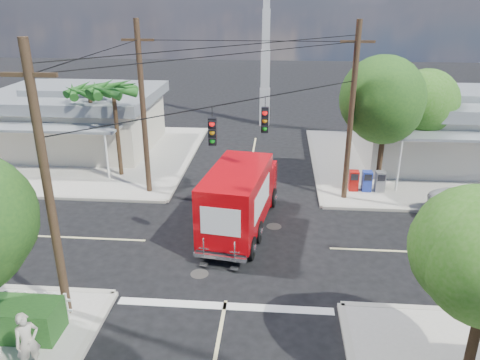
# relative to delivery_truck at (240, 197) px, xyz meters

# --- Properties ---
(ground) EXTENTS (120.00, 120.00, 0.00)m
(ground) POSITION_rel_delivery_truck_xyz_m (-0.05, -1.46, -1.58)
(ground) COLOR black
(ground) RESTS_ON ground
(sidewalk_ne) EXTENTS (14.12, 14.12, 0.14)m
(sidewalk_ne) POSITION_rel_delivery_truck_xyz_m (10.83, 9.42, -1.51)
(sidewalk_ne) COLOR #A8A398
(sidewalk_ne) RESTS_ON ground
(sidewalk_nw) EXTENTS (14.12, 14.12, 0.14)m
(sidewalk_nw) POSITION_rel_delivery_truck_xyz_m (-10.93, 9.42, -1.51)
(sidewalk_nw) COLOR #A8A398
(sidewalk_nw) RESTS_ON ground
(road_markings) EXTENTS (32.00, 32.00, 0.01)m
(road_markings) POSITION_rel_delivery_truck_xyz_m (-0.05, -2.93, -1.58)
(road_markings) COLOR beige
(road_markings) RESTS_ON ground
(building_ne) EXTENTS (11.80, 10.20, 4.50)m
(building_ne) POSITION_rel_delivery_truck_xyz_m (12.45, 10.50, 0.74)
(building_ne) COLOR beige
(building_ne) RESTS_ON sidewalk_ne
(building_nw) EXTENTS (10.80, 10.20, 4.30)m
(building_nw) POSITION_rel_delivery_truck_xyz_m (-12.05, 11.00, 0.64)
(building_nw) COLOR beige
(building_nw) RESTS_ON sidewalk_nw
(radio_tower) EXTENTS (0.80, 0.80, 17.00)m
(radio_tower) POSITION_rel_delivery_truck_xyz_m (0.45, 18.54, 4.06)
(radio_tower) COLOR silver
(radio_tower) RESTS_ON ground
(tree_ne_front) EXTENTS (4.21, 4.14, 6.66)m
(tree_ne_front) POSITION_rel_delivery_truck_xyz_m (7.16, 5.30, 3.18)
(tree_ne_front) COLOR #422D1C
(tree_ne_front) RESTS_ON sidewalk_ne
(tree_ne_back) EXTENTS (3.77, 3.66, 5.82)m
(tree_ne_back) POSITION_rel_delivery_truck_xyz_m (9.76, 7.50, 2.60)
(tree_ne_back) COLOR #422D1C
(tree_ne_back) RESTS_ON sidewalk_ne
(palm_nw_front) EXTENTS (3.01, 3.08, 5.59)m
(palm_nw_front) POSITION_rel_delivery_truck_xyz_m (-7.55, 6.04, 3.46)
(palm_nw_front) COLOR #422D1C
(palm_nw_front) RESTS_ON sidewalk_nw
(palm_nw_back) EXTENTS (3.01, 3.08, 5.19)m
(palm_nw_back) POSITION_rel_delivery_truck_xyz_m (-9.55, 7.54, 3.09)
(palm_nw_back) COLOR #422D1C
(palm_nw_back) RESTS_ON sidewalk_nw
(utility_poles) EXTENTS (12.00, 10.68, 9.00)m
(utility_poles) POSITION_rel_delivery_truck_xyz_m (-1.63, 0.14, 3.09)
(utility_poles) COLOR #473321
(utility_poles) RESTS_ON ground
(vending_boxes) EXTENTS (1.90, 0.50, 1.10)m
(vending_boxes) POSITION_rel_delivery_truck_xyz_m (6.45, 4.74, -0.89)
(vending_boxes) COLOR #A40F0B
(vending_boxes) RESTS_ON sidewalk_ne
(delivery_truck) EXTENTS (3.23, 7.43, 3.11)m
(delivery_truck) POSITION_rel_delivery_truck_xyz_m (0.00, 0.00, 0.00)
(delivery_truck) COLOR black
(delivery_truck) RESTS_ON ground
(pedestrian) EXTENTS (0.78, 0.80, 1.85)m
(pedestrian) POSITION_rel_delivery_truck_xyz_m (-5.16, -9.23, -0.52)
(pedestrian) COLOR beige
(pedestrian) RESTS_ON sidewalk_sw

